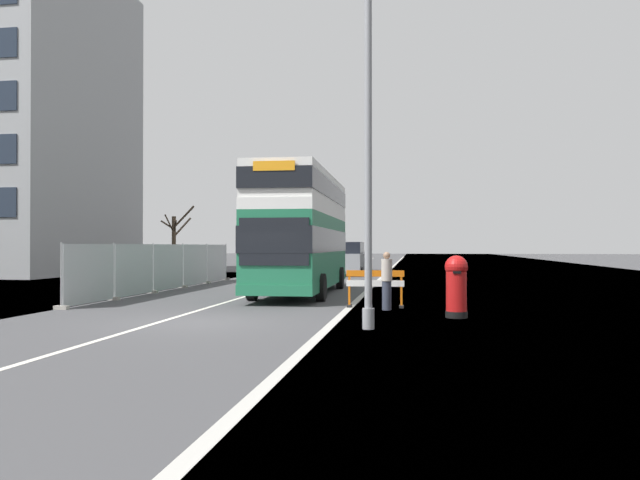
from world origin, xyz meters
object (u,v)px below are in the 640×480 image
at_px(roadworks_barrier, 375,283).
at_px(car_receding_mid, 353,257).
at_px(double_decker_bus, 302,231).
at_px(car_oncoming_near, 350,260).
at_px(lamppost_foreground, 368,150).
at_px(pedestrian_at_kerb, 387,281).
at_px(red_pillar_postbox, 456,283).

height_order(roadworks_barrier, car_receding_mid, car_receding_mid).
xyz_separation_m(double_decker_bus, roadworks_barrier, (3.38, -5.33, -1.83)).
bearing_deg(car_oncoming_near, lamppost_foreground, -83.03).
relative_size(double_decker_bus, pedestrian_at_kerb, 6.34).
height_order(roadworks_barrier, car_oncoming_near, car_oncoming_near).
height_order(double_decker_bus, roadworks_barrier, double_decker_bus).
xyz_separation_m(red_pillar_postbox, car_oncoming_near, (-5.50, 23.96, 0.09)).
height_order(double_decker_bus, car_receding_mid, double_decker_bus).
distance_m(double_decker_bus, red_pillar_postbox, 9.88).
distance_m(red_pillar_postbox, car_oncoming_near, 24.58).
relative_size(double_decker_bus, lamppost_foreground, 1.26).
bearing_deg(double_decker_bus, roadworks_barrier, -57.65).
relative_size(lamppost_foreground, car_receding_mid, 2.20).
distance_m(red_pillar_postbox, car_receding_mid, 31.77).
distance_m(lamppost_foreground, roadworks_barrier, 6.30).
xyz_separation_m(double_decker_bus, lamppost_foreground, (3.55, -10.56, 1.68)).
bearing_deg(lamppost_foreground, car_oncoming_near, 96.97).
distance_m(double_decker_bus, pedestrian_at_kerb, 7.40).
distance_m(double_decker_bus, car_oncoming_near, 16.20).
distance_m(lamppost_foreground, pedestrian_at_kerb, 5.59).
height_order(car_oncoming_near, car_receding_mid, car_receding_mid).
relative_size(roadworks_barrier, car_receding_mid, 0.45).
relative_size(roadworks_barrier, pedestrian_at_kerb, 1.04).
xyz_separation_m(red_pillar_postbox, pedestrian_at_kerb, (-2.00, 1.71, -0.04)).
relative_size(car_receding_mid, pedestrian_at_kerb, 2.28).
xyz_separation_m(red_pillar_postbox, roadworks_barrier, (-2.41, 2.50, -0.17)).
bearing_deg(roadworks_barrier, lamppost_foreground, -88.15).
bearing_deg(lamppost_foreground, double_decker_bus, 108.57).
bearing_deg(roadworks_barrier, red_pillar_postbox, -46.05).
bearing_deg(red_pillar_postbox, car_receding_mid, 100.93).
relative_size(lamppost_foreground, car_oncoming_near, 2.01).
bearing_deg(car_oncoming_near, car_receding_mid, 94.14).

